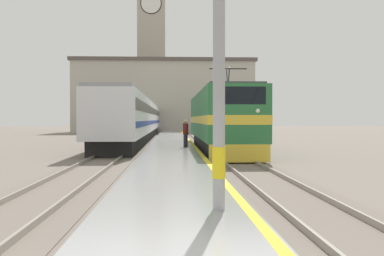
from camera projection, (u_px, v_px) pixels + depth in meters
The scene contains 10 objects.
ground_plane at pixel (172, 145), 35.30m from camera, with size 200.00×200.00×0.00m, color #70665B.
platform at pixel (172, 147), 30.30m from camera, with size 3.10×140.00×0.30m.
rail_track_near at pixel (217, 149), 30.44m from camera, with size 2.83×140.00×0.16m.
rail_track_far at pixel (123, 149), 30.15m from camera, with size 2.83×140.00×0.16m.
locomotive_train at pixel (219, 120), 28.57m from camera, with size 2.92×17.31×4.79m.
passenger_train at pixel (139, 119), 44.84m from camera, with size 2.92×45.01×3.87m.
catenary_mast at pixel (224, 2), 8.46m from camera, with size 2.47×0.25×7.83m.
person_on_platform at pixel (186, 133), 27.59m from camera, with size 0.34×0.34×1.68m.
clock_tower at pixel (152, 42), 79.99m from camera, with size 6.05×6.05×29.79m.
station_building at pixel (164, 97), 71.48m from camera, with size 28.08×10.47×11.26m.
Camera 1 is at (-0.06, -5.30, 2.02)m, focal length 42.00 mm.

